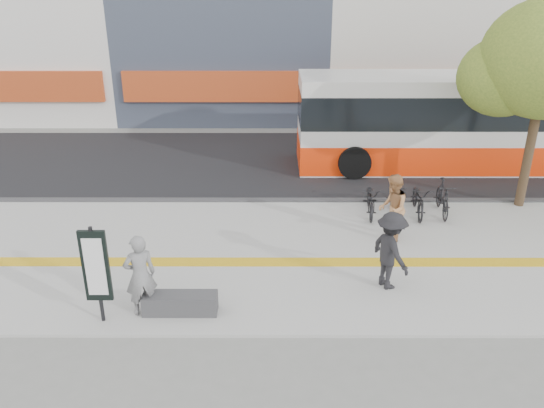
{
  "coord_description": "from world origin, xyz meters",
  "views": [
    {
      "loc": [
        -0.6,
        -11.11,
        6.93
      ],
      "look_at": [
        -0.62,
        2.0,
        1.26
      ],
      "focal_mm": 35.87,
      "sensor_mm": 36.0,
      "label": 1
    }
  ],
  "objects_px": {
    "signboard": "(96,268)",
    "seated_woman": "(140,275)",
    "bus": "(472,125)",
    "pedestrian_dark": "(391,251)",
    "bench": "(180,303)",
    "street_tree": "(544,61)",
    "pedestrian_tan": "(392,208)"
  },
  "relations": [
    {
      "from": "bench",
      "to": "pedestrian_tan",
      "type": "relative_size",
      "value": 0.85
    },
    {
      "from": "signboard",
      "to": "seated_woman",
      "type": "distance_m",
      "value": 0.93
    },
    {
      "from": "pedestrian_dark",
      "to": "signboard",
      "type": "bearing_deg",
      "value": 78.03
    },
    {
      "from": "pedestrian_tan",
      "to": "pedestrian_dark",
      "type": "xyz_separation_m",
      "value": [
        -0.52,
        -2.38,
        -0.01
      ]
    },
    {
      "from": "bus",
      "to": "pedestrian_dark",
      "type": "relative_size",
      "value": 6.82
    },
    {
      "from": "seated_woman",
      "to": "pedestrian_dark",
      "type": "xyz_separation_m",
      "value": [
        5.5,
        1.09,
        0.01
      ]
    },
    {
      "from": "signboard",
      "to": "seated_woman",
      "type": "relative_size",
      "value": 1.19
    },
    {
      "from": "bus",
      "to": "seated_woman",
      "type": "height_order",
      "value": "bus"
    },
    {
      "from": "signboard",
      "to": "seated_woman",
      "type": "height_order",
      "value": "signboard"
    },
    {
      "from": "street_tree",
      "to": "pedestrian_dark",
      "type": "distance_m",
      "value": 7.9
    },
    {
      "from": "bus",
      "to": "pedestrian_dark",
      "type": "xyz_separation_m",
      "value": [
        -4.67,
        -8.62,
        -0.64
      ]
    },
    {
      "from": "pedestrian_dark",
      "to": "seated_woman",
      "type": "bearing_deg",
      "value": 76.77
    },
    {
      "from": "bus",
      "to": "bench",
      "type": "bearing_deg",
      "value": -134.0
    },
    {
      "from": "street_tree",
      "to": "pedestrian_tan",
      "type": "xyz_separation_m",
      "value": [
        -4.56,
        -2.56,
        -3.49
      ]
    },
    {
      "from": "signboard",
      "to": "pedestrian_tan",
      "type": "xyz_separation_m",
      "value": [
        6.82,
        3.76,
        -0.34
      ]
    },
    {
      "from": "street_tree",
      "to": "pedestrian_dark",
      "type": "bearing_deg",
      "value": -135.82
    },
    {
      "from": "bench",
      "to": "pedestrian_dark",
      "type": "distance_m",
      "value": 4.87
    },
    {
      "from": "bus",
      "to": "pedestrian_tan",
      "type": "bearing_deg",
      "value": -123.63
    },
    {
      "from": "signboard",
      "to": "pedestrian_dark",
      "type": "bearing_deg",
      "value": 12.43
    },
    {
      "from": "signboard",
      "to": "pedestrian_dark",
      "type": "relative_size",
      "value": 1.17
    },
    {
      "from": "signboard",
      "to": "bus",
      "type": "xyz_separation_m",
      "value": [
        10.97,
        10.01,
        0.3
      ]
    },
    {
      "from": "street_tree",
      "to": "pedestrian_tan",
      "type": "bearing_deg",
      "value": -150.68
    },
    {
      "from": "street_tree",
      "to": "pedestrian_dark",
      "type": "xyz_separation_m",
      "value": [
        -5.08,
        -4.94,
        -3.49
      ]
    },
    {
      "from": "signboard",
      "to": "bench",
      "type": "bearing_deg",
      "value": 10.81
    },
    {
      "from": "seated_woman",
      "to": "pedestrian_dark",
      "type": "bearing_deg",
      "value": 166.82
    },
    {
      "from": "bus",
      "to": "pedestrian_dark",
      "type": "distance_m",
      "value": 9.82
    },
    {
      "from": "bench",
      "to": "pedestrian_dark",
      "type": "xyz_separation_m",
      "value": [
        4.7,
        1.08,
        0.71
      ]
    },
    {
      "from": "signboard",
      "to": "pedestrian_tan",
      "type": "relative_size",
      "value": 1.16
    },
    {
      "from": "bench",
      "to": "pedestrian_tan",
      "type": "xyz_separation_m",
      "value": [
        5.22,
        3.46,
        0.72
      ]
    },
    {
      "from": "bench",
      "to": "seated_woman",
      "type": "distance_m",
      "value": 1.06
    },
    {
      "from": "pedestrian_tan",
      "to": "pedestrian_dark",
      "type": "relative_size",
      "value": 1.01
    },
    {
      "from": "street_tree",
      "to": "seated_woman",
      "type": "distance_m",
      "value": 12.67
    }
  ]
}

